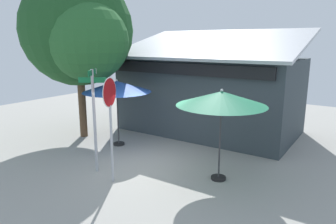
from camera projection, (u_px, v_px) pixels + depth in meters
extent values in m
cube|color=#9E9B93|center=(151.00, 169.00, 9.99)|extent=(28.00, 28.00, 0.10)
cube|color=#333D42|center=(210.00, 95.00, 13.90)|extent=(7.41, 4.19, 3.29)
cube|color=#B7BABF|center=(210.00, 43.00, 13.28)|extent=(7.91, 4.77, 1.28)
cube|color=black|center=(186.00, 69.00, 11.87)|extent=(6.81, 0.16, 0.44)
cylinder|color=#A8AAB2|center=(95.00, 122.00, 9.38)|extent=(0.09, 0.09, 3.18)
cube|color=#116B38|center=(92.00, 73.00, 9.05)|extent=(0.48, 0.71, 0.16)
cube|color=#116B38|center=(92.00, 80.00, 9.10)|extent=(0.71, 0.48, 0.16)
cube|color=white|center=(96.00, 71.00, 9.48)|extent=(0.06, 0.07, 0.16)
cylinder|color=#A8AAB2|center=(112.00, 144.00, 8.76)|extent=(0.07, 0.07, 2.26)
cylinder|color=white|center=(110.00, 92.00, 8.43)|extent=(0.28, 0.79, 0.83)
cylinder|color=red|center=(110.00, 92.00, 8.43)|extent=(0.28, 0.74, 0.78)
cylinder|color=black|center=(119.00, 144.00, 12.20)|extent=(0.44, 0.44, 0.08)
cylinder|color=#333335|center=(118.00, 118.00, 11.97)|extent=(0.05, 0.05, 2.16)
cone|color=#2D56B7|center=(117.00, 86.00, 11.70)|extent=(2.61, 2.61, 0.42)
sphere|color=silver|center=(117.00, 80.00, 11.65)|extent=(0.08, 0.08, 0.08)
cylinder|color=black|center=(218.00, 178.00, 9.13)|extent=(0.44, 0.44, 0.08)
cylinder|color=#333335|center=(220.00, 142.00, 8.89)|extent=(0.05, 0.05, 2.27)
cone|color=#1E724C|center=(221.00, 98.00, 8.61)|extent=(2.55, 2.55, 0.40)
sphere|color=silver|center=(222.00, 90.00, 8.56)|extent=(0.08, 0.08, 0.08)
cylinder|color=brown|center=(82.00, 105.00, 13.05)|extent=(0.31, 0.31, 2.75)
sphere|color=#1E4C23|center=(78.00, 30.00, 12.38)|extent=(4.43, 4.43, 4.43)
sphere|color=#28602D|center=(89.00, 41.00, 11.37)|extent=(2.95, 2.95, 2.95)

